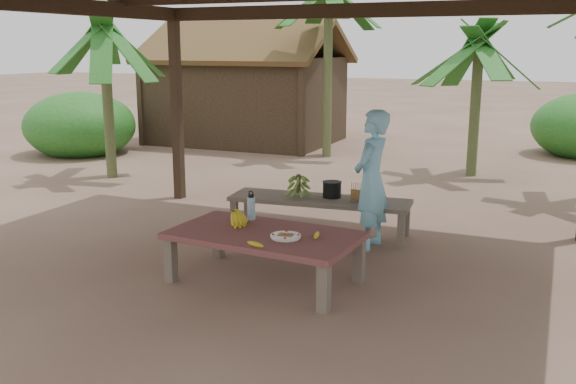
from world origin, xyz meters
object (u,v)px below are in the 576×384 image
at_px(bench, 319,203).
at_px(plate, 286,236).
at_px(ripe_banana_bunch, 233,217).
at_px(cooking_pot, 332,190).
at_px(work_table, 265,239).
at_px(water_flask, 251,207).
at_px(woman, 371,180).

distance_m(bench, plate, 1.89).
xyz_separation_m(ripe_banana_bunch, cooking_pot, (0.44, 1.74, -0.04)).
bearing_deg(bench, plate, -84.76).
height_order(bench, ripe_banana_bunch, ripe_banana_bunch).
bearing_deg(cooking_pot, ripe_banana_bunch, -104.16).
height_order(ripe_banana_bunch, cooking_pot, ripe_banana_bunch).
distance_m(work_table, bench, 1.76).
bearing_deg(plate, work_table, 159.89).
bearing_deg(water_flask, plate, -38.78).
relative_size(ripe_banana_bunch, woman, 0.18).
distance_m(work_table, plate, 0.29).
relative_size(plate, cooking_pot, 1.29).
height_order(work_table, water_flask, water_flask).
xyz_separation_m(ripe_banana_bunch, plate, (0.67, -0.21, -0.07)).
bearing_deg(bench, water_flask, -105.66).
bearing_deg(ripe_banana_bunch, bench, 79.12).
relative_size(bench, ripe_banana_bunch, 8.10).
xyz_separation_m(work_table, water_flask, (-0.33, 0.38, 0.19)).
bearing_deg(bench, ripe_banana_bunch, -106.36).
distance_m(ripe_banana_bunch, cooking_pot, 1.80).
bearing_deg(cooking_pot, work_table, -91.16).
distance_m(plate, water_flask, 0.77).
bearing_deg(woman, bench, -103.90).
distance_m(ripe_banana_bunch, plate, 0.70).
xyz_separation_m(cooking_pot, woman, (0.60, -0.37, 0.25)).
relative_size(water_flask, woman, 0.19).
bearing_deg(work_table, water_flask, 135.13).
bearing_deg(plate, cooking_pot, 96.62).
relative_size(bench, woman, 1.42).
relative_size(work_table, cooking_pot, 8.36).
bearing_deg(cooking_pot, plate, -83.38).
bearing_deg(water_flask, bench, 79.82).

